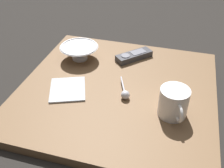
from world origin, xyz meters
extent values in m
plane|color=black|center=(0.00, 0.00, 0.00)|extent=(6.00, 6.00, 0.00)
cube|color=brown|center=(0.00, 0.00, 0.02)|extent=(0.66, 0.68, 0.03)
cylinder|color=silver|center=(-0.15, -0.20, 0.04)|extent=(0.06, 0.06, 0.01)
cone|color=silver|center=(-0.15, -0.20, 0.06)|extent=(0.15, 0.15, 0.05)
torus|color=silver|center=(-0.15, -0.20, 0.09)|extent=(0.15, 0.15, 0.01)
cylinder|color=white|center=(0.08, 0.20, 0.08)|extent=(0.09, 0.09, 0.09)
torus|color=white|center=(0.13, 0.22, 0.08)|extent=(0.06, 0.03, 0.06)
cylinder|color=silver|center=(0.00, 0.02, 0.05)|extent=(0.09, 0.04, 0.01)
sphere|color=silver|center=(0.05, 0.04, 0.05)|extent=(0.03, 0.03, 0.03)
cube|color=#38383D|center=(-0.21, 0.02, 0.04)|extent=(0.14, 0.14, 0.02)
cylinder|color=slate|center=(-0.18, -0.01, 0.06)|extent=(0.03, 0.03, 0.00)
cube|color=slate|center=(-0.22, 0.03, 0.06)|extent=(0.07, 0.07, 0.00)
cube|color=#B2BCC6|center=(0.06, -0.16, 0.04)|extent=(0.17, 0.16, 0.01)
camera|label=1|loc=(0.72, 0.18, 0.60)|focal=42.49mm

